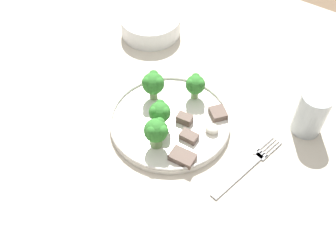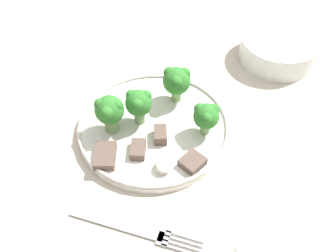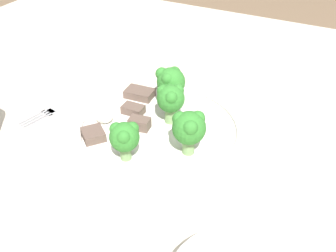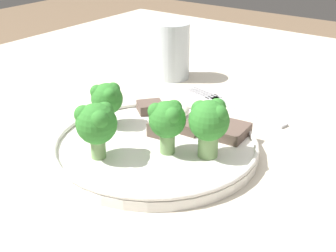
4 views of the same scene
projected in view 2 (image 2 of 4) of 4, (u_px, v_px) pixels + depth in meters
table at (154, 163)px, 0.71m from camera, size 1.34×1.17×0.70m
dinner_plate at (151, 127)px, 0.66m from camera, size 0.25×0.25×0.02m
fork at (134, 229)px, 0.54m from camera, size 0.06×0.19×0.00m
cream_bowl at (278, 49)px, 0.78m from camera, size 0.15×0.15×0.05m
broccoli_floret_near_rim_left at (109, 112)px, 0.62m from camera, size 0.05×0.05×0.07m
broccoli_floret_center_left at (177, 81)px, 0.67m from camera, size 0.05×0.05×0.07m
broccoli_floret_back_left at (206, 116)px, 0.62m from camera, size 0.04×0.04×0.06m
broccoli_floret_front_left at (139, 103)px, 0.63m from camera, size 0.04×0.04×0.07m
meat_slice_front_slice at (192, 162)px, 0.60m from camera, size 0.05×0.05×0.01m
meat_slice_middle_slice at (138, 149)px, 0.62m from camera, size 0.04×0.02×0.01m
meat_slice_rear_slice at (105, 156)px, 0.61m from camera, size 0.05×0.04×0.01m
meat_slice_edge_slice at (160, 135)px, 0.63m from camera, size 0.03×0.02×0.02m
sauce_dollop at (163, 166)px, 0.59m from camera, size 0.03×0.03×0.02m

